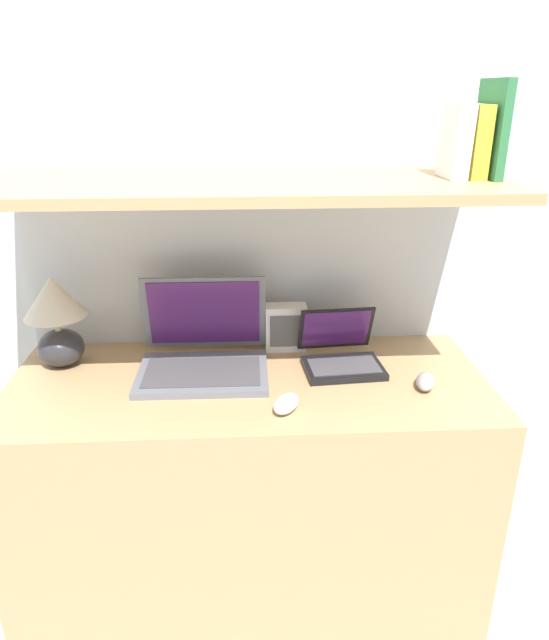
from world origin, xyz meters
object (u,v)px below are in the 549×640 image
object	(u,v)px
book_yellow	(474,142)
book_white	(455,141)
laptop_large	(203,353)
router_box	(286,327)
second_mouse	(425,381)
laptop_small	(341,355)
book_green	(491,129)
computer_mouse	(286,404)
table_lamp	(56,315)

from	to	relation	value
book_yellow	book_white	world-z (taller)	book_white
laptop_large	router_box	xyz separation A→B (m)	(0.26, 0.13, 0.02)
second_mouse	router_box	world-z (taller)	router_box
laptop_small	book_green	world-z (taller)	book_green
laptop_large	laptop_small	world-z (taller)	laptop_large
laptop_large	computer_mouse	size ratio (longest dim) A/B	3.24
laptop_small	computer_mouse	world-z (taller)	laptop_small
book_green	laptop_small	bearing A→B (deg)	178.80
laptop_large	second_mouse	bearing A→B (deg)	-13.48
book_yellow	table_lamp	bearing A→B (deg)	176.64
book_yellow	laptop_large	bearing A→B (deg)	179.16
router_box	laptop_large	bearing A→B (deg)	-152.90
second_mouse	book_white	world-z (taller)	book_white
table_lamp	book_white	bearing A→B (deg)	-3.50
laptop_small	book_green	distance (m)	0.75
book_yellow	computer_mouse	bearing A→B (deg)	-154.94
laptop_small	book_green	xyz separation A→B (m)	(0.37, -0.01, 0.65)
router_box	book_white	xyz separation A→B (m)	(0.44, -0.14, 0.59)
table_lamp	router_box	distance (m)	0.70
table_lamp	laptop_small	distance (m)	0.86
second_mouse	book_green	size ratio (longest dim) A/B	0.44
book_white	table_lamp	bearing A→B (deg)	176.50
laptop_large	laptop_small	bearing A→B (deg)	-0.44
laptop_small	second_mouse	xyz separation A→B (m)	(0.22, -0.15, -0.02)
table_lamp	laptop_small	bearing A→B (deg)	-4.12
table_lamp	laptop_small	size ratio (longest dim) A/B	1.14
computer_mouse	second_mouse	distance (m)	0.42
table_lamp	laptop_large	xyz separation A→B (m)	(0.44, -0.06, -0.11)
table_lamp	book_yellow	distance (m)	1.28
laptop_small	book_yellow	distance (m)	0.70
computer_mouse	book_yellow	size ratio (longest dim) A/B	0.63
second_mouse	router_box	distance (m)	0.48
book_white	router_box	bearing A→B (deg)	161.85
laptop_large	laptop_small	distance (m)	0.42
table_lamp	router_box	xyz separation A→B (m)	(0.69, 0.07, -0.09)
table_lamp	laptop_large	size ratio (longest dim) A/B	0.74
table_lamp	book_white	distance (m)	1.24
laptop_large	table_lamp	bearing A→B (deg)	172.39
table_lamp	second_mouse	distance (m)	1.10
book_white	book_green	bearing A→B (deg)	0.00
laptop_small	router_box	xyz separation A→B (m)	(-0.16, 0.14, 0.04)
book_green	laptop_large	bearing A→B (deg)	179.20
laptop_small	book_white	size ratio (longest dim) A/B	1.30
laptop_small	book_white	xyz separation A→B (m)	(0.28, -0.01, 0.62)
second_mouse	book_yellow	xyz separation A→B (m)	(0.11, 0.14, 0.64)
laptop_small	book_white	distance (m)	0.68
book_white	second_mouse	bearing A→B (deg)	-112.83
second_mouse	book_green	world-z (taller)	book_green
computer_mouse	laptop_small	bearing A→B (deg)	53.08
second_mouse	book_yellow	size ratio (longest dim) A/B	0.59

